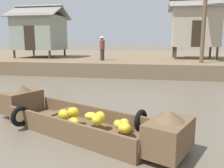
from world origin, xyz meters
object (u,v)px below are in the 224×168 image
object	(u,v)px
stilt_house_mid_left	(195,26)
vendor_person	(102,47)
banana_boat	(80,119)
stilt_house_left	(40,32)

from	to	relation	value
stilt_house_mid_left	vendor_person	xyz separation A→B (m)	(-6.38, -2.94, -1.46)
stilt_house_mid_left	banana_boat	bearing A→B (deg)	-108.05
stilt_house_left	stilt_house_mid_left	bearing A→B (deg)	3.71
stilt_house_left	vendor_person	size ratio (longest dim) A/B	2.46
banana_boat	stilt_house_left	world-z (taller)	stilt_house_left
banana_boat	stilt_house_left	distance (m)	15.10
banana_boat	stilt_house_mid_left	bearing A→B (deg)	71.95
stilt_house_mid_left	vendor_person	world-z (taller)	stilt_house_mid_left
stilt_house_mid_left	vendor_person	bearing A→B (deg)	-155.27
banana_boat	stilt_house_mid_left	xyz separation A→B (m)	(4.42, 13.57, 2.92)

